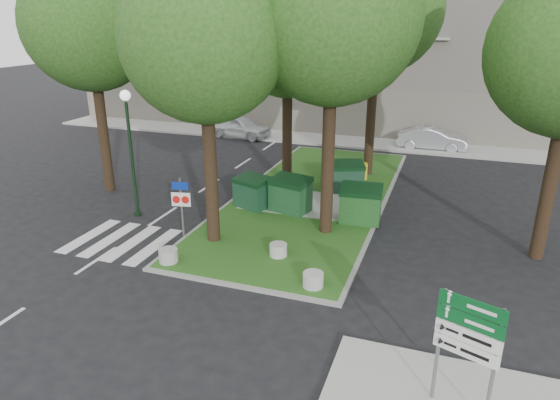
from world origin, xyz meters
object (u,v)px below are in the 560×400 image
at_px(dumpster_c, 347,177).
at_px(car_silver, 432,139).
at_px(tree_street_left, 91,11).
at_px(bollard_right, 313,280).
at_px(bollard_mid, 278,250).
at_px(dumpster_d, 361,204).
at_px(directional_sign, 468,338).
at_px(street_lamp, 130,139).
at_px(litter_bin, 363,171).
at_px(tree_median_mid, 290,28).
at_px(tree_median_near_left, 207,21).
at_px(traffic_sign_pole, 181,200).
at_px(car_white, 239,126).
at_px(bollard_left, 168,255).
at_px(dumpster_a, 252,192).
at_px(dumpster_b, 290,195).

xyz_separation_m(dumpster_c, car_silver, (3.10, 9.27, -0.11)).
height_order(tree_street_left, bollard_right, tree_street_left).
relative_size(bollard_right, bollard_mid, 1.05).
bearing_deg(dumpster_d, car_silver, 76.82).
relative_size(bollard_right, directional_sign, 0.24).
distance_m(dumpster_d, street_lamp, 9.03).
height_order(litter_bin, street_lamp, street_lamp).
bearing_deg(litter_bin, tree_median_mid, -147.17).
relative_size(tree_median_mid, bollard_right, 16.69).
relative_size(dumpster_c, bollard_right, 2.88).
height_order(tree_median_near_left, bollard_right, tree_median_near_left).
relative_size(dumpster_d, directional_sign, 0.64).
distance_m(street_lamp, traffic_sign_pole, 3.51).
bearing_deg(bollard_right, car_silver, 82.95).
distance_m(bollard_mid, directional_sign, 7.79).
bearing_deg(car_white, tree_median_near_left, -151.75).
xyz_separation_m(tree_median_near_left, car_silver, (6.27, 15.85, -6.66)).
bearing_deg(bollard_left, tree_street_left, 138.63).
relative_size(street_lamp, traffic_sign_pole, 2.19).
height_order(dumpster_d, directional_sign, directional_sign).
bearing_deg(dumpster_a, tree_median_near_left, -69.05).
bearing_deg(traffic_sign_pole, dumpster_c, 44.22).
relative_size(tree_median_mid, car_silver, 2.51).
relative_size(dumpster_b, bollard_right, 2.92).
relative_size(dumpster_c, traffic_sign_pole, 0.76).
bearing_deg(tree_street_left, car_silver, 42.94).
xyz_separation_m(dumpster_d, bollard_left, (-5.10, -5.32, -0.47)).
xyz_separation_m(tree_median_near_left, dumpster_a, (-0.03, 3.34, -6.57)).
bearing_deg(directional_sign, dumpster_d, 133.02).
distance_m(dumpster_b, bollard_mid, 4.04).
bearing_deg(directional_sign, dumpster_b, 146.31).
distance_m(traffic_sign_pole, car_white, 15.75).
bearing_deg(tree_median_near_left, dumpster_c, 64.25).
bearing_deg(dumpster_c, dumpster_a, -156.36).
bearing_deg(car_white, dumpster_a, -146.60).
xyz_separation_m(tree_median_mid, dumpster_d, (3.91, -3.24, -6.17)).
bearing_deg(tree_median_mid, bollard_left, -97.90).
distance_m(tree_median_near_left, tree_median_mid, 6.53).
relative_size(dumpster_b, street_lamp, 0.35).
xyz_separation_m(tree_median_mid, bollard_right, (3.56, -8.52, -6.65)).
xyz_separation_m(dumpster_d, traffic_sign_pole, (-5.67, -3.37, 0.64)).
relative_size(tree_median_near_left, directional_sign, 4.18).
bearing_deg(dumpster_d, tree_street_left, 174.01).
height_order(tree_street_left, dumpster_b, tree_street_left).
bearing_deg(dumpster_b, tree_street_left, -166.57).
bearing_deg(dumpster_d, litter_bin, 94.76).
bearing_deg(car_silver, directional_sign, -175.81).
bearing_deg(tree_median_near_left, car_silver, 68.41).
distance_m(traffic_sign_pole, directional_sign, 10.88).
xyz_separation_m(tree_median_near_left, traffic_sign_pole, (-1.26, -0.11, -5.87)).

